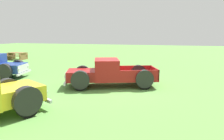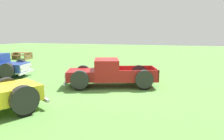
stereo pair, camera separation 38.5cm
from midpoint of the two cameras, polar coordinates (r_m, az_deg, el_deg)
ground_plane at (r=11.21m, az=2.47°, el=-4.68°), size 80.00×80.00×0.00m
pickup_truck_foreground at (r=11.18m, az=-0.83°, el=-0.95°), size 3.27×5.20×1.50m
picnic_table at (r=24.99m, az=-23.36°, el=3.93°), size 1.57×1.87×0.78m
trash_can at (r=21.15m, az=-27.81°, el=2.54°), size 0.59×0.59×0.95m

